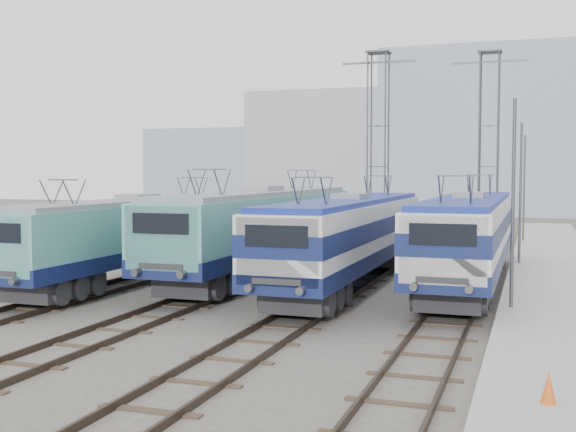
{
  "coord_description": "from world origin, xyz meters",
  "views": [
    {
      "loc": [
        9.26,
        -22.14,
        4.66
      ],
      "look_at": [
        -0.74,
        7.0,
        2.78
      ],
      "focal_mm": 45.0,
      "sensor_mm": 36.0,
      "label": 1
    }
  ],
  "objects_px": {
    "locomotive_far_left": "(136,231)",
    "mast_front": "(513,208)",
    "mast_mid": "(520,196)",
    "locomotive_center_left": "(261,224)",
    "safety_cone": "(549,387)",
    "locomotive_center_right": "(349,232)",
    "catenary_tower_west": "(378,140)",
    "locomotive_far_right": "(469,231)",
    "mast_rear": "(524,190)",
    "catenary_tower_east": "(489,140)"
  },
  "relations": [
    {
      "from": "locomotive_far_left",
      "to": "mast_front",
      "type": "relative_size",
      "value": 2.46
    },
    {
      "from": "mast_front",
      "to": "mast_mid",
      "type": "distance_m",
      "value": 12.0
    },
    {
      "from": "mast_front",
      "to": "locomotive_far_left",
      "type": "bearing_deg",
      "value": 170.31
    },
    {
      "from": "locomotive_center_left",
      "to": "safety_cone",
      "type": "height_order",
      "value": "locomotive_center_left"
    },
    {
      "from": "locomotive_center_left",
      "to": "safety_cone",
      "type": "relative_size",
      "value": 30.48
    },
    {
      "from": "locomotive_center_right",
      "to": "mast_mid",
      "type": "relative_size",
      "value": 2.52
    },
    {
      "from": "locomotive_center_right",
      "to": "catenary_tower_west",
      "type": "bearing_deg",
      "value": 97.95
    },
    {
      "from": "locomotive_far_right",
      "to": "locomotive_far_left",
      "type": "bearing_deg",
      "value": -167.06
    },
    {
      "from": "catenary_tower_west",
      "to": "safety_cone",
      "type": "xyz_separation_m",
      "value": [
        9.58,
        -29.92,
        -6.03
      ]
    },
    {
      "from": "locomotive_far_left",
      "to": "mast_front",
      "type": "bearing_deg",
      "value": -9.69
    },
    {
      "from": "locomotive_far_right",
      "to": "mast_rear",
      "type": "xyz_separation_m",
      "value": [
        1.85,
        18.28,
        1.22
      ]
    },
    {
      "from": "locomotive_center_left",
      "to": "mast_front",
      "type": "height_order",
      "value": "mast_front"
    },
    {
      "from": "mast_rear",
      "to": "safety_cone",
      "type": "bearing_deg",
      "value": -88.35
    },
    {
      "from": "locomotive_center_left",
      "to": "locomotive_center_right",
      "type": "xyz_separation_m",
      "value": [
        4.5,
        -1.87,
        -0.07
      ]
    },
    {
      "from": "catenary_tower_west",
      "to": "locomotive_far_left",
      "type": "bearing_deg",
      "value": -111.23
    },
    {
      "from": "catenary_tower_east",
      "to": "mast_rear",
      "type": "relative_size",
      "value": 1.71
    },
    {
      "from": "mast_front",
      "to": "locomotive_center_left",
      "type": "bearing_deg",
      "value": 152.02
    },
    {
      "from": "catenary_tower_west",
      "to": "mast_rear",
      "type": "xyz_separation_m",
      "value": [
        8.6,
        4.0,
        -3.14
      ]
    },
    {
      "from": "catenary_tower_east",
      "to": "mast_rear",
      "type": "bearing_deg",
      "value": 43.6
    },
    {
      "from": "mast_mid",
      "to": "mast_rear",
      "type": "relative_size",
      "value": 1.0
    },
    {
      "from": "locomotive_center_left",
      "to": "mast_front",
      "type": "xyz_separation_m",
      "value": [
        10.85,
        -5.76,
        1.17
      ]
    },
    {
      "from": "locomotive_far_left",
      "to": "catenary_tower_east",
      "type": "distance_m",
      "value": 23.9
    },
    {
      "from": "mast_mid",
      "to": "locomotive_center_right",
      "type": "bearing_deg",
      "value": -128.08
    },
    {
      "from": "locomotive_center_left",
      "to": "mast_front",
      "type": "bearing_deg",
      "value": -27.98
    },
    {
      "from": "locomotive_center_right",
      "to": "locomotive_center_left",
      "type": "bearing_deg",
      "value": 157.45
    },
    {
      "from": "locomotive_center_right",
      "to": "safety_cone",
      "type": "relative_size",
      "value": 28.67
    },
    {
      "from": "locomotive_far_left",
      "to": "catenary_tower_west",
      "type": "distance_m",
      "value": 19.18
    },
    {
      "from": "mast_mid",
      "to": "safety_cone",
      "type": "distance_m",
      "value": 22.14
    },
    {
      "from": "locomotive_center_right",
      "to": "mast_front",
      "type": "distance_m",
      "value": 7.55
    },
    {
      "from": "catenary_tower_west",
      "to": "catenary_tower_east",
      "type": "bearing_deg",
      "value": 17.1
    },
    {
      "from": "catenary_tower_west",
      "to": "mast_front",
      "type": "bearing_deg",
      "value": -66.73
    },
    {
      "from": "locomotive_center_left",
      "to": "catenary_tower_west",
      "type": "bearing_deg",
      "value": 81.02
    },
    {
      "from": "mast_mid",
      "to": "safety_cone",
      "type": "height_order",
      "value": "mast_mid"
    },
    {
      "from": "mast_rear",
      "to": "safety_cone",
      "type": "relative_size",
      "value": 11.39
    },
    {
      "from": "locomotive_far_left",
      "to": "safety_cone",
      "type": "height_order",
      "value": "locomotive_far_left"
    },
    {
      "from": "locomotive_center_right",
      "to": "mast_mid",
      "type": "bearing_deg",
      "value": 51.92
    },
    {
      "from": "locomotive_center_left",
      "to": "catenary_tower_east",
      "type": "bearing_deg",
      "value": 61.68
    },
    {
      "from": "catenary_tower_east",
      "to": "mast_front",
      "type": "bearing_deg",
      "value": -84.55
    },
    {
      "from": "locomotive_far_left",
      "to": "catenary_tower_west",
      "type": "relative_size",
      "value": 1.43
    },
    {
      "from": "locomotive_center_right",
      "to": "locomotive_far_right",
      "type": "height_order",
      "value": "locomotive_far_right"
    },
    {
      "from": "locomotive_center_left",
      "to": "mast_rear",
      "type": "height_order",
      "value": "mast_rear"
    },
    {
      "from": "locomotive_far_left",
      "to": "locomotive_far_right",
      "type": "relative_size",
      "value": 0.96
    },
    {
      "from": "catenary_tower_east",
      "to": "safety_cone",
      "type": "relative_size",
      "value": 19.52
    },
    {
      "from": "locomotive_far_left",
      "to": "locomotive_far_right",
      "type": "bearing_deg",
      "value": 12.94
    },
    {
      "from": "mast_front",
      "to": "locomotive_center_right",
      "type": "bearing_deg",
      "value": 148.48
    },
    {
      "from": "locomotive_far_left",
      "to": "locomotive_center_left",
      "type": "bearing_deg",
      "value": 34.93
    },
    {
      "from": "safety_cone",
      "to": "locomotive_center_right",
      "type": "bearing_deg",
      "value": 117.93
    },
    {
      "from": "locomotive_far_right",
      "to": "mast_mid",
      "type": "height_order",
      "value": "mast_mid"
    },
    {
      "from": "catenary_tower_west",
      "to": "locomotive_center_left",
      "type": "bearing_deg",
      "value": -98.98
    },
    {
      "from": "mast_rear",
      "to": "safety_cone",
      "type": "distance_m",
      "value": 34.06
    }
  ]
}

